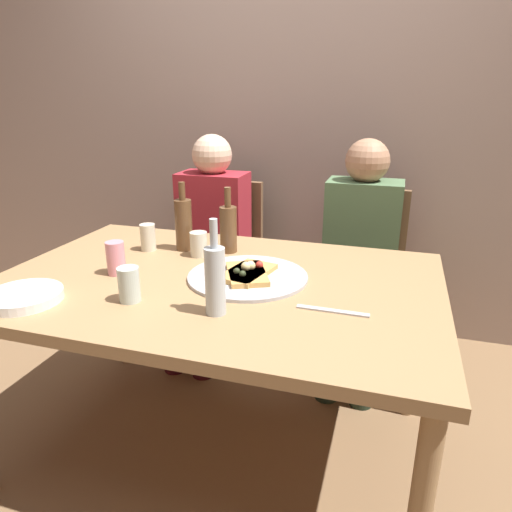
% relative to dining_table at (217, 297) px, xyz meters
% --- Properties ---
extents(ground_plane, '(8.00, 8.00, 0.00)m').
position_rel_dining_table_xyz_m(ground_plane, '(0.00, 0.00, -0.67)').
color(ground_plane, brown).
extents(back_wall, '(6.00, 0.10, 2.60)m').
position_rel_dining_table_xyz_m(back_wall, '(0.00, 1.30, 0.63)').
color(back_wall, gray).
rests_on(back_wall, ground_plane).
extents(dining_table, '(1.56, 1.03, 0.74)m').
position_rel_dining_table_xyz_m(dining_table, '(0.00, 0.00, 0.00)').
color(dining_table, '#99754C').
rests_on(dining_table, ground_plane).
extents(pizza_tray, '(0.43, 0.43, 0.01)m').
position_rel_dining_table_xyz_m(pizza_tray, '(0.11, 0.04, 0.08)').
color(pizza_tray, '#ADADB2').
rests_on(pizza_tray, dining_table).
extents(pizza_slice_last, '(0.17, 0.24, 0.05)m').
position_rel_dining_table_xyz_m(pizza_slice_last, '(0.11, 0.04, 0.09)').
color(pizza_slice_last, tan).
rests_on(pizza_slice_last, pizza_tray).
extents(pizza_slice_extra, '(0.21, 0.25, 0.05)m').
position_rel_dining_table_xyz_m(pizza_slice_extra, '(0.11, 0.03, 0.09)').
color(pizza_slice_extra, tan).
rests_on(pizza_slice_extra, pizza_tray).
extents(wine_bottle, '(0.07, 0.07, 0.29)m').
position_rel_dining_table_xyz_m(wine_bottle, '(-0.25, 0.27, 0.18)').
color(wine_bottle, brown).
rests_on(wine_bottle, dining_table).
extents(beer_bottle, '(0.06, 0.06, 0.29)m').
position_rel_dining_table_xyz_m(beer_bottle, '(0.10, -0.25, 0.18)').
color(beer_bottle, '#B2BCC1').
rests_on(beer_bottle, dining_table).
extents(water_bottle, '(0.07, 0.07, 0.27)m').
position_rel_dining_table_xyz_m(water_bottle, '(-0.06, 0.29, 0.17)').
color(water_bottle, brown).
rests_on(water_bottle, dining_table).
extents(tumbler_near, '(0.07, 0.07, 0.11)m').
position_rel_dining_table_xyz_m(tumbler_near, '(-0.19, -0.25, 0.13)').
color(tumbler_near, '#B7C6BC').
rests_on(tumbler_near, dining_table).
extents(tumbler_far, '(0.07, 0.07, 0.10)m').
position_rel_dining_table_xyz_m(tumbler_far, '(-0.16, 0.21, 0.12)').
color(tumbler_far, beige).
rests_on(tumbler_far, dining_table).
extents(wine_glass, '(0.06, 0.06, 0.11)m').
position_rel_dining_table_xyz_m(wine_glass, '(-0.39, 0.21, 0.13)').
color(wine_glass, beige).
rests_on(wine_glass, dining_table).
extents(soda_can, '(0.07, 0.07, 0.12)m').
position_rel_dining_table_xyz_m(soda_can, '(-0.36, -0.06, 0.13)').
color(soda_can, pink).
rests_on(soda_can, dining_table).
extents(plate_stack, '(0.24, 0.24, 0.03)m').
position_rel_dining_table_xyz_m(plate_stack, '(-0.51, -0.36, 0.09)').
color(plate_stack, white).
rests_on(plate_stack, dining_table).
extents(table_knife, '(0.22, 0.02, 0.01)m').
position_rel_dining_table_xyz_m(table_knife, '(0.43, -0.14, 0.07)').
color(table_knife, '#B7B7BC').
rests_on(table_knife, dining_table).
extents(chair_left, '(0.44, 0.44, 0.90)m').
position_rel_dining_table_xyz_m(chair_left, '(-0.36, 0.92, -0.16)').
color(chair_left, brown).
rests_on(chair_left, ground_plane).
extents(chair_right, '(0.44, 0.44, 0.90)m').
position_rel_dining_table_xyz_m(chair_right, '(0.44, 0.92, -0.16)').
color(chair_right, brown).
rests_on(chair_right, ground_plane).
extents(guest_in_sweater, '(0.36, 0.56, 1.17)m').
position_rel_dining_table_xyz_m(guest_in_sweater, '(-0.36, 0.76, -0.03)').
color(guest_in_sweater, maroon).
rests_on(guest_in_sweater, ground_plane).
extents(guest_in_beanie, '(0.36, 0.56, 1.17)m').
position_rel_dining_table_xyz_m(guest_in_beanie, '(0.44, 0.76, -0.03)').
color(guest_in_beanie, '#4C6B47').
rests_on(guest_in_beanie, ground_plane).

